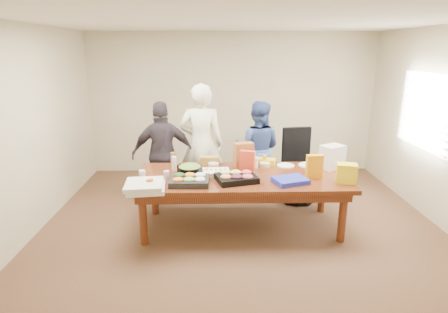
{
  "coord_description": "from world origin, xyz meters",
  "views": [
    {
      "loc": [
        -0.36,
        -4.62,
        2.37
      ],
      "look_at": [
        -0.23,
        0.1,
        0.99
      ],
      "focal_mm": 29.35,
      "sensor_mm": 36.0,
      "label": 1
    }
  ],
  "objects_px": {
    "conference_table": "(241,201)",
    "person_right": "(258,149)",
    "sheet_cake": "(216,172)",
    "salad_bowl": "(190,170)",
    "office_chair": "(298,168)",
    "person_center": "(201,144)"
  },
  "relations": [
    {
      "from": "conference_table",
      "to": "sheet_cake",
      "type": "height_order",
      "value": "sheet_cake"
    },
    {
      "from": "person_center",
      "to": "sheet_cake",
      "type": "xyz_separation_m",
      "value": [
        0.22,
        -0.91,
        -0.16
      ]
    },
    {
      "from": "conference_table",
      "to": "office_chair",
      "type": "xyz_separation_m",
      "value": [
        0.98,
        0.9,
        0.18
      ]
    },
    {
      "from": "person_right",
      "to": "sheet_cake",
      "type": "bearing_deg",
      "value": 74.15
    },
    {
      "from": "conference_table",
      "to": "office_chair",
      "type": "height_order",
      "value": "office_chair"
    },
    {
      "from": "office_chair",
      "to": "salad_bowl",
      "type": "distance_m",
      "value": 1.88
    },
    {
      "from": "office_chair",
      "to": "salad_bowl",
      "type": "bearing_deg",
      "value": -161.93
    },
    {
      "from": "office_chair",
      "to": "salad_bowl",
      "type": "relative_size",
      "value": 3.21
    },
    {
      "from": "salad_bowl",
      "to": "conference_table",
      "type": "bearing_deg",
      "value": -5.18
    },
    {
      "from": "conference_table",
      "to": "sheet_cake",
      "type": "bearing_deg",
      "value": 173.19
    },
    {
      "from": "conference_table",
      "to": "person_center",
      "type": "xyz_separation_m",
      "value": [
        -0.56,
        0.95,
        0.57
      ]
    },
    {
      "from": "conference_table",
      "to": "person_center",
      "type": "height_order",
      "value": "person_center"
    },
    {
      "from": "office_chair",
      "to": "person_right",
      "type": "bearing_deg",
      "value": 145.32
    },
    {
      "from": "office_chair",
      "to": "person_center",
      "type": "height_order",
      "value": "person_center"
    },
    {
      "from": "conference_table",
      "to": "person_right",
      "type": "height_order",
      "value": "person_right"
    },
    {
      "from": "sheet_cake",
      "to": "salad_bowl",
      "type": "relative_size",
      "value": 1.02
    },
    {
      "from": "office_chair",
      "to": "sheet_cake",
      "type": "xyz_separation_m",
      "value": [
        -1.32,
        -0.86,
        0.22
      ]
    },
    {
      "from": "person_center",
      "to": "person_right",
      "type": "bearing_deg",
      "value": -162.08
    },
    {
      "from": "salad_bowl",
      "to": "office_chair",
      "type": "bearing_deg",
      "value": 26.66
    },
    {
      "from": "person_center",
      "to": "sheet_cake",
      "type": "distance_m",
      "value": 0.95
    },
    {
      "from": "sheet_cake",
      "to": "salad_bowl",
      "type": "height_order",
      "value": "salad_bowl"
    },
    {
      "from": "office_chair",
      "to": "sheet_cake",
      "type": "height_order",
      "value": "office_chair"
    }
  ]
}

